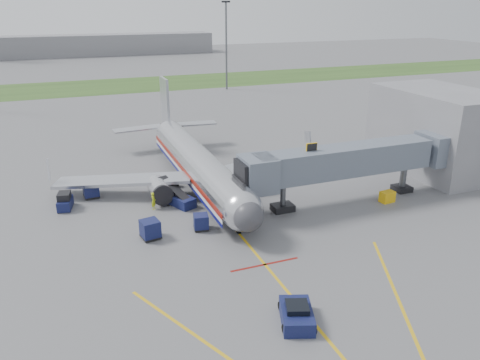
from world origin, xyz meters
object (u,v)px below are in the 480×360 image
object	(u,v)px
belt_loader	(178,199)
pushback_tug	(297,315)
baggage_tug	(65,202)
airliner	(197,163)
ramp_worker	(154,201)

from	to	relation	value
belt_loader	pushback_tug	bearing A→B (deg)	-83.49
pushback_tug	baggage_tug	distance (m)	28.62
airliner	pushback_tug	size ratio (longest dim) A/B	9.28
belt_loader	ramp_worker	world-z (taller)	belt_loader
baggage_tug	belt_loader	xyz separation A→B (m)	(11.18, -3.14, -0.18)
airliner	ramp_worker	size ratio (longest dim) A/B	19.19
airliner	baggage_tug	world-z (taller)	airliner
airliner	belt_loader	xyz separation A→B (m)	(-3.55, -4.73, -2.05)
belt_loader	ramp_worker	size ratio (longest dim) A/B	2.73
ramp_worker	baggage_tug	bearing A→B (deg)	103.30
pushback_tug	baggage_tug	bearing A→B (deg)	118.58
pushback_tug	belt_loader	bearing A→B (deg)	96.51
pushback_tug	ramp_worker	bearing A→B (deg)	103.44
baggage_tug	ramp_worker	size ratio (longest dim) A/B	1.46
airliner	ramp_worker	world-z (taller)	airliner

